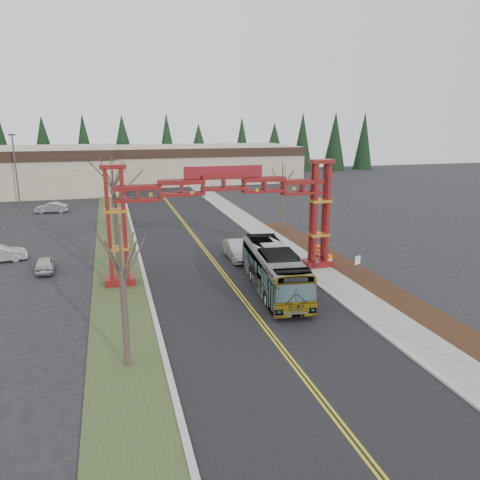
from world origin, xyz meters
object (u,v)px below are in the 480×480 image
object	(u,v)px
bare_tree_median_far	(112,183)
barrel_north	(317,251)
bare_tree_median_mid	(114,188)
street_sign	(357,264)
bare_tree_right_far	(282,182)
barrel_mid	(322,253)
light_pole_far	(15,164)
retail_building_east	(200,163)
barrel_south	(329,261)
parked_car_far_a	(51,208)
bare_tree_median_near	(122,268)
parked_car_near_a	(45,264)
gateway_arch	(224,200)
silver_sedan	(238,250)
transit_bus	(274,270)

from	to	relation	value
bare_tree_median_far	barrel_north	distance (m)	23.41
bare_tree_median_mid	street_sign	xyz separation A→B (m)	(16.82, -9.11, -5.06)
bare_tree_median_far	bare_tree_right_far	xyz separation A→B (m)	(18.00, -3.96, 0.03)
barrel_mid	light_pole_far	bearing A→B (deg)	128.68
bare_tree_median_mid	barrel_north	bearing A→B (deg)	-4.38
retail_building_east	bare_tree_median_far	distance (m)	47.68
street_sign	barrel_mid	distance (m)	7.32
light_pole_far	barrel_north	size ratio (longest dim) A/B	9.47
barrel_south	parked_car_far_a	bearing A→B (deg)	127.97
light_pole_far	street_sign	xyz separation A→B (m)	(30.14, -45.65, -4.22)
bare_tree_median_near	street_sign	world-z (taller)	bare_tree_median_near
retail_building_east	parked_car_near_a	size ratio (longest dim) A/B	10.29
gateway_arch	street_sign	xyz separation A→B (m)	(8.82, -5.01, -4.34)
parked_car_far_a	street_sign	bearing A→B (deg)	37.53
bare_tree_right_far	parked_car_far_a	bearing A→B (deg)	145.52
bare_tree_right_far	street_sign	bearing A→B (deg)	-93.56
silver_sedan	barrel_south	size ratio (longest dim) A/B	4.83
gateway_arch	barrel_south	world-z (taller)	gateway_arch
parked_car_far_a	street_sign	world-z (taller)	street_sign
gateway_arch	parked_car_near_a	world-z (taller)	gateway_arch
bare_tree_right_far	silver_sedan	bearing A→B (deg)	-128.38
barrel_north	silver_sedan	bearing A→B (deg)	169.74
silver_sedan	bare_tree_right_far	distance (m)	13.35
gateway_arch	barrel_mid	xyz separation A→B (m)	(9.46, 2.20, -5.46)
silver_sedan	parked_car_near_a	world-z (taller)	silver_sedan
silver_sedan	barrel_north	distance (m)	7.15
parked_car_near_a	bare_tree_right_far	bearing A→B (deg)	-163.14
street_sign	transit_bus	bearing A→B (deg)	173.65
retail_building_east	bare_tree_median_mid	xyz separation A→B (m)	(-18.00, -57.85, 3.19)
silver_sedan	bare_tree_median_far	bearing A→B (deg)	126.97
bare_tree_median_far	light_pole_far	size ratio (longest dim) A/B	0.73
parked_car_near_a	bare_tree_median_mid	size ratio (longest dim) A/B	0.41
street_sign	retail_building_east	bearing A→B (deg)	88.99
bare_tree_median_mid	silver_sedan	bearing A→B (deg)	-0.28
barrel_south	light_pole_far	bearing A→B (deg)	126.53
bare_tree_median_mid	barrel_north	size ratio (longest dim) A/B	8.47
bare_tree_median_far	street_sign	world-z (taller)	bare_tree_median_far
parked_car_near_a	parked_car_far_a	size ratio (longest dim) A/B	0.89
bare_tree_right_far	barrel_north	size ratio (longest dim) A/B	6.99
silver_sedan	barrel_mid	xyz separation A→B (m)	(7.24, -1.85, -0.31)
barrel_north	light_pole_far	bearing A→B (deg)	128.91
retail_building_east	bare_tree_right_far	distance (m)	48.11
silver_sedan	barrel_north	bearing A→B (deg)	-9.83
parked_car_near_a	bare_tree_median_near	xyz separation A→B (m)	(5.76, -17.33, 4.50)
light_pole_far	bare_tree_right_far	bearing A→B (deg)	-40.52
parked_car_far_a	light_pole_far	world-z (taller)	light_pole_far
gateway_arch	parked_car_near_a	distance (m)	15.55
light_pole_far	silver_sedan	bearing A→B (deg)	-57.25
retail_building_east	street_sign	size ratio (longest dim) A/B	16.61
bare_tree_median_near	bare_tree_right_far	distance (m)	31.90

